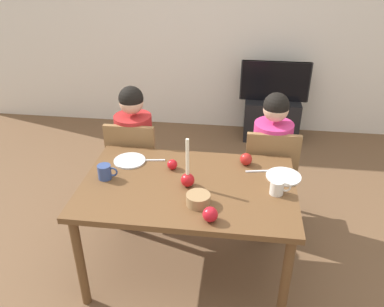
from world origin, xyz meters
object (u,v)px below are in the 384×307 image
object	(u,v)px
chair_left	(135,163)
person_left_child	(136,156)
plate_left	(130,161)
person_right_child	(270,164)
apple_by_left_plate	(246,159)
dining_table	(188,195)
tv_stand	(271,119)
mug_left	(105,172)
candle_centerpiece	(188,177)
apple_near_candle	(172,164)
tv	(275,81)
mug_right	(277,187)
apple_by_right_mug	(210,214)
chair_right	(269,173)
bowl_walnuts	(198,199)
plate_right	(284,176)

from	to	relation	value
chair_left	person_left_child	bearing A→B (deg)	90.00
chair_left	plate_left	size ratio (longest dim) A/B	3.96
chair_left	person_right_child	size ratio (longest dim) A/B	0.77
apple_by_left_plate	dining_table	bearing A→B (deg)	-140.63
tv_stand	mug_left	size ratio (longest dim) A/B	4.72
candle_centerpiece	apple_near_candle	world-z (taller)	candle_centerpiece
tv_stand	mug_left	world-z (taller)	mug_left
tv_stand	tv	size ratio (longest dim) A/B	0.81
mug_right	plate_left	bearing A→B (deg)	165.21
dining_table	mug_right	size ratio (longest dim) A/B	10.78
tv	apple_by_left_plate	bearing A→B (deg)	-98.97
plate_left	mug_right	xyz separation A→B (m)	(1.03, -0.27, 0.04)
chair_left	tv_stand	distance (m)	2.10
chair_left	mug_right	xyz separation A→B (m)	(1.10, -0.64, 0.28)
apple_by_right_mug	chair_right	bearing A→B (deg)	67.70
dining_table	mug_left	world-z (taller)	mug_left
chair_right	bowl_walnuts	size ratio (longest dim) A/B	6.13
person_right_child	candle_centerpiece	distance (m)	0.90
dining_table	mug_left	bearing A→B (deg)	-179.50
mug_left	mug_right	bearing A→B (deg)	-1.35
person_right_child	plate_right	bearing A→B (deg)	-83.43
person_right_child	apple_by_right_mug	xyz separation A→B (m)	(-0.39, -0.99, 0.23)
dining_table	apple_near_candle	xyz separation A→B (m)	(-0.14, 0.18, 0.12)
plate_left	apple_near_candle	world-z (taller)	apple_near_candle
mug_left	apple_near_candle	bearing A→B (deg)	23.34
chair_right	plate_right	xyz separation A→B (m)	(0.05, -0.44, 0.24)
chair_left	candle_centerpiece	xyz separation A→B (m)	(0.54, -0.63, 0.31)
plate_left	mug_left	size ratio (longest dim) A/B	1.68
apple_near_candle	apple_by_right_mug	world-z (taller)	apple_by_right_mug
chair_right	plate_left	world-z (taller)	chair_right
mug_left	plate_left	bearing A→B (deg)	68.11
chair_left	chair_right	distance (m)	1.10
person_left_child	plate_right	size ratio (longest dim) A/B	5.00
person_right_child	tv	world-z (taller)	person_right_child
person_right_child	plate_right	distance (m)	0.51
person_left_child	dining_table	bearing A→B (deg)	-50.24
person_right_child	tv	size ratio (longest dim) A/B	1.48
mug_left	apple_by_left_plate	size ratio (longest dim) A/B	1.56
person_right_child	tv_stand	bearing A→B (deg)	86.04
chair_right	person_right_child	distance (m)	0.07
chair_left	person_left_child	xyz separation A→B (m)	(0.00, 0.03, 0.06)
tv	apple_near_candle	world-z (taller)	tv
person_left_child	tv	world-z (taller)	person_left_child
person_right_child	apple_by_right_mug	size ratio (longest dim) A/B	13.11
person_left_child	tv	distance (m)	2.06
tv_stand	bowl_walnuts	world-z (taller)	bowl_walnuts
person_right_child	bowl_walnuts	xyz separation A→B (m)	(-0.48, -0.85, 0.22)
plate_right	plate_left	bearing A→B (deg)	176.25
chair_right	plate_right	distance (m)	0.51
chair_left	apple_near_candle	bearing A→B (deg)	-47.29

